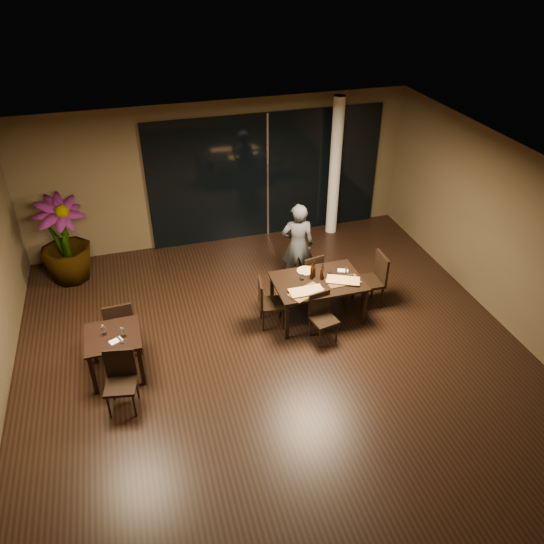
{
  "coord_description": "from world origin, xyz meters",
  "views": [
    {
      "loc": [
        -1.83,
        -6.1,
        5.77
      ],
      "look_at": [
        0.19,
        0.83,
        1.05
      ],
      "focal_mm": 35.0,
      "sensor_mm": 36.0,
      "label": 1
    }
  ],
  "objects_px": {
    "chair_main_far": "(311,273)",
    "chair_side_far": "(120,323)",
    "chair_main_right": "(374,277)",
    "main_table": "(318,284)",
    "bottle_c": "(314,269)",
    "side_table": "(114,342)",
    "chair_side_near": "(121,377)",
    "bottle_b": "(322,271)",
    "chair_main_near": "(322,314)",
    "bottle_a": "(312,271)",
    "diner": "(297,245)",
    "chair_main_left": "(267,301)",
    "potted_plant": "(64,241)"
  },
  "relations": [
    {
      "from": "main_table",
      "to": "bottle_c",
      "type": "distance_m",
      "value": 0.27
    },
    {
      "from": "diner",
      "to": "bottle_c",
      "type": "xyz_separation_m",
      "value": [
        -0.03,
        -0.95,
        0.07
      ]
    },
    {
      "from": "chair_main_near",
      "to": "main_table",
      "type": "bearing_deg",
      "value": 65.7
    },
    {
      "from": "chair_main_left",
      "to": "bottle_b",
      "type": "height_order",
      "value": "bottle_b"
    },
    {
      "from": "chair_main_right",
      "to": "bottle_c",
      "type": "bearing_deg",
      "value": -91.75
    },
    {
      "from": "chair_main_near",
      "to": "potted_plant",
      "type": "distance_m",
      "value": 5.04
    },
    {
      "from": "side_table",
      "to": "chair_main_left",
      "type": "xyz_separation_m",
      "value": [
        2.5,
        0.52,
        -0.12
      ]
    },
    {
      "from": "diner",
      "to": "bottle_a",
      "type": "height_order",
      "value": "diner"
    },
    {
      "from": "chair_side_near",
      "to": "bottle_a",
      "type": "height_order",
      "value": "bottle_a"
    },
    {
      "from": "diner",
      "to": "potted_plant",
      "type": "relative_size",
      "value": 0.98
    },
    {
      "from": "side_table",
      "to": "bottle_c",
      "type": "bearing_deg",
      "value": 10.7
    },
    {
      "from": "bottle_c",
      "to": "bottle_b",
      "type": "bearing_deg",
      "value": -43.32
    },
    {
      "from": "chair_main_far",
      "to": "bottle_a",
      "type": "height_order",
      "value": "bottle_a"
    },
    {
      "from": "chair_main_far",
      "to": "bottle_c",
      "type": "xyz_separation_m",
      "value": [
        -0.15,
        -0.53,
        0.43
      ]
    },
    {
      "from": "bottle_b",
      "to": "chair_side_near",
      "type": "bearing_deg",
      "value": -160.89
    },
    {
      "from": "main_table",
      "to": "bottle_a",
      "type": "xyz_separation_m",
      "value": [
        -0.09,
        0.09,
        0.22
      ]
    },
    {
      "from": "side_table",
      "to": "bottle_b",
      "type": "distance_m",
      "value": 3.53
    },
    {
      "from": "potted_plant",
      "to": "bottle_a",
      "type": "bearing_deg",
      "value": -30.15
    },
    {
      "from": "side_table",
      "to": "chair_side_near",
      "type": "relative_size",
      "value": 0.87
    },
    {
      "from": "chair_side_near",
      "to": "bottle_c",
      "type": "xyz_separation_m",
      "value": [
        3.31,
        1.29,
        0.39
      ]
    },
    {
      "from": "potted_plant",
      "to": "chair_main_far",
      "type": "bearing_deg",
      "value": -22.74
    },
    {
      "from": "chair_main_near",
      "to": "bottle_a",
      "type": "distance_m",
      "value": 0.77
    },
    {
      "from": "bottle_a",
      "to": "bottle_c",
      "type": "relative_size",
      "value": 0.92
    },
    {
      "from": "chair_main_right",
      "to": "chair_side_near",
      "type": "relative_size",
      "value": 1.1
    },
    {
      "from": "side_table",
      "to": "chair_side_near",
      "type": "bearing_deg",
      "value": -85.38
    },
    {
      "from": "main_table",
      "to": "side_table",
      "type": "relative_size",
      "value": 1.88
    },
    {
      "from": "chair_side_far",
      "to": "bottle_c",
      "type": "relative_size",
      "value": 3.07
    },
    {
      "from": "chair_side_far",
      "to": "chair_main_far",
      "type": "bearing_deg",
      "value": -172.09
    },
    {
      "from": "chair_side_far",
      "to": "chair_main_near",
      "type": "bearing_deg",
      "value": 167.09
    },
    {
      "from": "chair_main_far",
      "to": "chair_main_right",
      "type": "height_order",
      "value": "chair_main_right"
    },
    {
      "from": "chair_main_near",
      "to": "bottle_a",
      "type": "relative_size",
      "value": 2.9
    },
    {
      "from": "chair_main_near",
      "to": "chair_side_near",
      "type": "xyz_separation_m",
      "value": [
        -3.22,
        -0.61,
        0.04
      ]
    },
    {
      "from": "main_table",
      "to": "potted_plant",
      "type": "relative_size",
      "value": 0.89
    },
    {
      "from": "main_table",
      "to": "chair_main_right",
      "type": "bearing_deg",
      "value": 4.19
    },
    {
      "from": "side_table",
      "to": "chair_main_far",
      "type": "relative_size",
      "value": 0.94
    },
    {
      "from": "main_table",
      "to": "side_table",
      "type": "distance_m",
      "value": 3.44
    },
    {
      "from": "chair_main_far",
      "to": "bottle_b",
      "type": "relative_size",
      "value": 2.75
    },
    {
      "from": "chair_main_far",
      "to": "chair_main_near",
      "type": "bearing_deg",
      "value": 67.67
    },
    {
      "from": "chair_main_far",
      "to": "chair_side_far",
      "type": "xyz_separation_m",
      "value": [
        -3.42,
        -0.63,
        0.06
      ]
    },
    {
      "from": "bottle_a",
      "to": "bottle_b",
      "type": "xyz_separation_m",
      "value": [
        0.16,
        -0.06,
        0.01
      ]
    },
    {
      "from": "main_table",
      "to": "chair_main_near",
      "type": "distance_m",
      "value": 0.6
    },
    {
      "from": "side_table",
      "to": "chair_main_near",
      "type": "distance_m",
      "value": 3.27
    },
    {
      "from": "diner",
      "to": "main_table",
      "type": "bearing_deg",
      "value": 102.05
    },
    {
      "from": "main_table",
      "to": "chair_side_far",
      "type": "height_order",
      "value": "chair_side_far"
    },
    {
      "from": "chair_side_near",
      "to": "bottle_c",
      "type": "relative_size",
      "value": 2.92
    },
    {
      "from": "chair_main_near",
      "to": "potted_plant",
      "type": "relative_size",
      "value": 0.5
    },
    {
      "from": "side_table",
      "to": "chair_side_far",
      "type": "xyz_separation_m",
      "value": [
        0.1,
        0.54,
        -0.09
      ]
    },
    {
      "from": "chair_main_left",
      "to": "bottle_c",
      "type": "relative_size",
      "value": 2.87
    },
    {
      "from": "chair_main_far",
      "to": "bottle_b",
      "type": "height_order",
      "value": "bottle_b"
    },
    {
      "from": "chair_side_near",
      "to": "bottle_c",
      "type": "distance_m",
      "value": 3.57
    }
  ]
}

